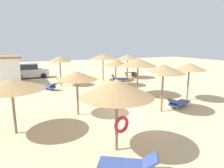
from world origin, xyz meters
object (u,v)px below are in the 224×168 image
at_px(lounger_3, 48,86).
at_px(parasol_7, 128,57).
at_px(parasol_9, 11,84).
at_px(parasol_2, 103,57).
at_px(parasol_8, 163,69).
at_px(parked_car, 30,71).
at_px(lounger_0, 129,164).
at_px(lounger_2, 119,79).
at_px(parasol_1, 189,67).
at_px(bench_2, 135,74).
at_px(bench_0, 130,73).
at_px(parasol_5, 138,62).
at_px(bench_1, 63,80).
at_px(parasol_4, 77,76).
at_px(parasol_6, 116,62).
at_px(beach_cabana, 2,70).
at_px(parasol_0, 117,89).
at_px(parasol_3, 60,59).
at_px(lounger_1, 178,103).

bearing_deg(lounger_3, parasol_7, 14.62).
distance_m(parasol_7, parasol_9, 16.46).
relative_size(parasol_2, parasol_8, 1.04).
bearing_deg(lounger_3, parked_car, 98.97).
bearing_deg(lounger_0, parasol_9, 125.30).
bearing_deg(lounger_2, parasol_8, -101.95).
distance_m(parasol_1, parasol_8, 3.54).
bearing_deg(parasol_7, bench_2, 26.65).
bearing_deg(parasol_9, parasol_1, 3.84).
height_order(lounger_3, bench_0, lounger_3).
height_order(parasol_5, parasol_8, parasol_5).
height_order(parasol_9, bench_1, parasol_9).
xyz_separation_m(parasol_9, lounger_3, (2.54, 8.59, -2.01)).
bearing_deg(bench_0, parasol_4, -131.77).
distance_m(parasol_1, parked_car, 18.25).
height_order(parasol_6, lounger_3, parasol_6).
bearing_deg(parasol_8, bench_0, 68.03).
bearing_deg(parasol_1, lounger_2, 98.18).
height_order(lounger_3, parked_car, parked_car).
bearing_deg(bench_0, lounger_3, -160.72).
xyz_separation_m(parked_car, beach_cabana, (-2.75, -2.69, 0.65)).
distance_m(parasol_0, lounger_0, 2.61).
bearing_deg(parasol_3, parasol_8, -67.81).
xyz_separation_m(parasol_0, lounger_0, (-0.26, -1.45, -2.16)).
xyz_separation_m(parasol_6, parasol_8, (-0.75, -7.99, 0.29)).
xyz_separation_m(parasol_6, parasol_7, (3.29, 3.53, 0.19)).
bearing_deg(parasol_3, bench_0, 14.73).
xyz_separation_m(lounger_1, beach_cabana, (-10.94, 13.53, 1.16)).
bearing_deg(parasol_5, parasol_4, -157.74).
bearing_deg(lounger_2, parasol_2, 134.92).
xyz_separation_m(parasol_1, lounger_0, (-8.09, -5.51, -2.19)).
xyz_separation_m(parasol_3, bench_0, (9.35, 2.46, -2.32)).
distance_m(parasol_6, bench_0, 6.80).
distance_m(bench_2, parked_car, 12.93).
relative_size(parasol_9, parked_car, 0.74).
distance_m(parasol_1, parasol_6, 7.28).
bearing_deg(lounger_1, parasol_8, -175.54).
height_order(parasol_5, parked_car, parasol_5).
distance_m(parasol_6, parasol_8, 8.03).
bearing_deg(parasol_4, beach_cabana, 111.12).
xyz_separation_m(parasol_8, bench_1, (-3.68, 11.73, -2.30)).
bearing_deg(bench_0, parasol_1, -98.92).
relative_size(parasol_1, parasol_8, 0.95).
bearing_deg(parasol_5, parasol_7, 66.23).
xyz_separation_m(lounger_0, lounger_2, (6.84, 14.17, 0.01)).
distance_m(parasol_4, parasol_9, 3.49).
relative_size(parasol_4, parasol_7, 0.87).
xyz_separation_m(bench_0, bench_1, (-8.83, -1.04, 0.00)).
height_order(parasol_1, lounger_3, parasol_1).
distance_m(parasol_5, parasol_6, 4.16).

